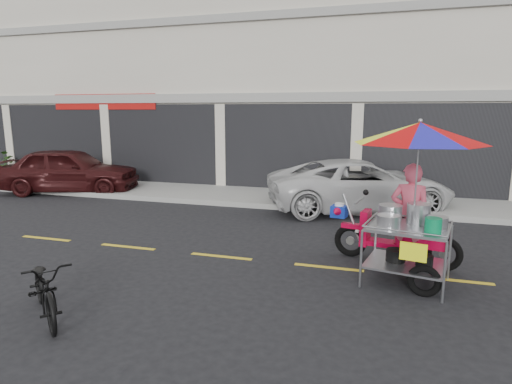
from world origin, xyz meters
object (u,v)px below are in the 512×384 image
(maroon_sedan, at_px, (69,170))
(white_pickup, at_px, (360,185))
(near_bicycle, at_px, (45,288))
(food_vendor_rig, at_px, (413,179))

(maroon_sedan, height_order, white_pickup, maroon_sedan)
(white_pickup, distance_m, near_bicycle, 8.40)
(near_bicycle, height_order, food_vendor_rig, food_vendor_rig)
(food_vendor_rig, bearing_deg, near_bicycle, -136.25)
(white_pickup, bearing_deg, maroon_sedan, 67.42)
(white_pickup, height_order, food_vendor_rig, food_vendor_rig)
(white_pickup, xyz_separation_m, food_vendor_rig, (1.04, -4.68, 0.93))
(near_bicycle, bearing_deg, food_vendor_rig, -17.87)
(maroon_sedan, distance_m, near_bicycle, 9.40)
(maroon_sedan, relative_size, food_vendor_rig, 1.71)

